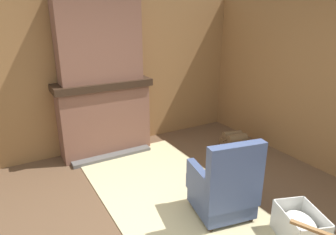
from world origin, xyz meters
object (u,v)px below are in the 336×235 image
Objects in this scene: armchair at (224,188)px; oil_lamp_vase at (81,76)px; firewood_stack at (234,141)px; laundry_basket at (300,226)px; storage_case at (126,73)px.

armchair is 2.73m from oil_lamp_vase.
laundry_basket is at bearing -25.07° from firewood_stack.
laundry_basket is at bearing 22.89° from oil_lamp_vase.
oil_lamp_vase is at bearing 31.94° from armchair.
armchair is 3.51× the size of oil_lamp_vase.
laundry_basket reaches higher than firewood_stack.
laundry_basket is 2.88× the size of storage_case.
storage_case is at bearing 89.99° from oil_lamp_vase.
firewood_stack is at bearing 154.93° from laundry_basket.
firewood_stack is 2.78m from oil_lamp_vase.
firewood_stack is 2.21m from storage_case.
storage_case is (-1.06, -1.54, 1.18)m from firewood_stack.
laundry_basket is (2.05, -0.96, 0.04)m from firewood_stack.
armchair is at bearing 20.59° from oil_lamp_vase.
oil_lamp_vase is at bearing -115.02° from firewood_stack.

